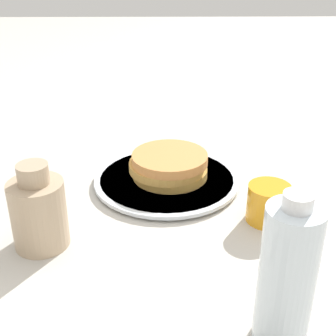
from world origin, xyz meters
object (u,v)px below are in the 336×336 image
at_px(pancake_stack, 169,166).
at_px(juice_glass, 268,203).
at_px(plate, 168,180).
at_px(cream_jug, 38,211).
at_px(water_bottle_near, 287,276).

bearing_deg(pancake_stack, juice_glass, 140.86).
relative_size(plate, cream_jug, 2.03).
distance_m(plate, cream_jug, 0.28).
bearing_deg(cream_jug, juice_glass, -170.17).
relative_size(plate, juice_glass, 3.91).
distance_m(juice_glass, water_bottle_near, 0.26).
xyz_separation_m(plate, juice_glass, (-0.17, 0.13, 0.03)).
bearing_deg(cream_jug, water_bottle_near, 149.72).
xyz_separation_m(juice_glass, water_bottle_near, (0.04, 0.26, 0.06)).
xyz_separation_m(pancake_stack, cream_jug, (0.20, 0.20, 0.02)).
bearing_deg(cream_jug, pancake_stack, -135.48).
distance_m(plate, juice_glass, 0.21).
bearing_deg(pancake_stack, plate, 55.22).
bearing_deg(plate, water_bottle_near, 108.54).
bearing_deg(water_bottle_near, cream_jug, -30.28).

